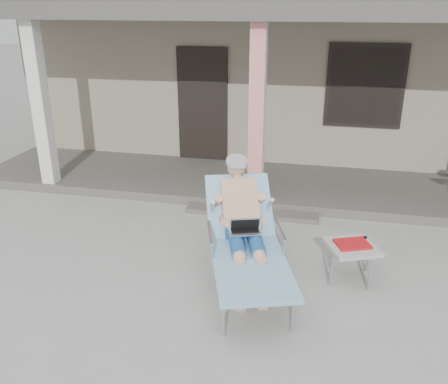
# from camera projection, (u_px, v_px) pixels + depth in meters

# --- Properties ---
(ground) EXTENTS (60.00, 60.00, 0.00)m
(ground) POSITION_uv_depth(u_px,v_px,m) (226.00, 280.00, 5.48)
(ground) COLOR #9E9E99
(ground) RESTS_ON ground
(house) EXTENTS (10.40, 5.40, 3.30)m
(house) POSITION_uv_depth(u_px,v_px,m) (286.00, 65.00, 10.76)
(house) COLOR #9E947D
(house) RESTS_ON ground
(porch_deck) EXTENTS (10.00, 2.00, 0.15)m
(porch_deck) POSITION_uv_depth(u_px,v_px,m) (262.00, 184.00, 8.18)
(porch_deck) COLOR #605B56
(porch_deck) RESTS_ON ground
(porch_overhang) EXTENTS (10.00, 2.30, 2.85)m
(porch_overhang) POSITION_uv_depth(u_px,v_px,m) (267.00, 17.00, 7.12)
(porch_overhang) COLOR silver
(porch_overhang) RESTS_ON porch_deck
(porch_step) EXTENTS (2.00, 0.30, 0.07)m
(porch_step) POSITION_uv_depth(u_px,v_px,m) (252.00, 213.00, 7.15)
(porch_step) COLOR #605B56
(porch_step) RESTS_ON ground
(lounger) EXTENTS (1.36, 2.14, 1.35)m
(lounger) POSITION_uv_depth(u_px,v_px,m) (245.00, 212.00, 5.23)
(lounger) COLOR #B7B7BC
(lounger) RESTS_ON ground
(side_table) EXTENTS (0.68, 0.68, 0.47)m
(side_table) POSITION_uv_depth(u_px,v_px,m) (352.00, 248.00, 5.37)
(side_table) COLOR #AAA9A5
(side_table) RESTS_ON ground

